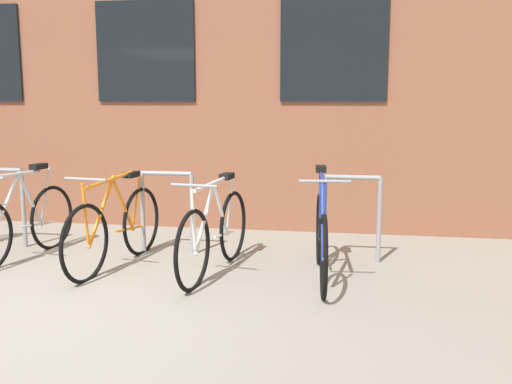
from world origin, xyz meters
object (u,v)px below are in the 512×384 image
at_px(bicycle_blue, 321,236).
at_px(bicycle_orange, 116,228).
at_px(bicycle_white, 215,233).
at_px(bicycle_silver, 22,223).

bearing_deg(bicycle_blue, bicycle_orange, 178.50).
bearing_deg(bicycle_orange, bicycle_white, -3.17).
bearing_deg(bicycle_silver, bicycle_white, -3.95).
height_order(bicycle_orange, bicycle_white, bicycle_orange).
relative_size(bicycle_blue, bicycle_orange, 1.02).
bearing_deg(bicycle_silver, bicycle_blue, -2.60).
distance_m(bicycle_orange, bicycle_white, 1.05).
bearing_deg(bicycle_orange, bicycle_silver, 175.31).
bearing_deg(bicycle_white, bicycle_silver, 176.05).
distance_m(bicycle_blue, bicycle_orange, 2.09).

